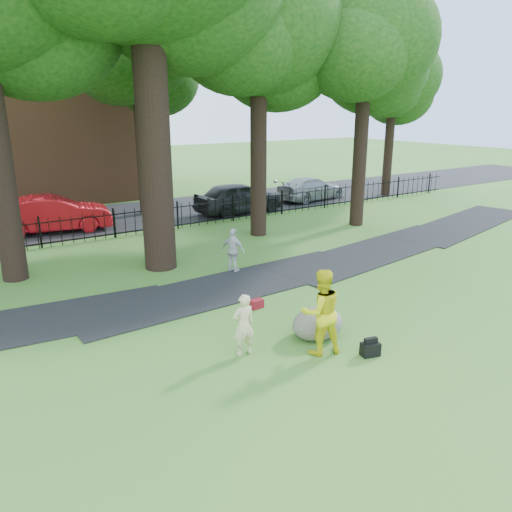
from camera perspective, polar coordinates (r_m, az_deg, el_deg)
ground at (r=12.30m, az=2.40°, el=-9.72°), size 120.00×120.00×0.00m
footpath at (r=15.80m, az=-2.98°, el=-3.56°), size 36.07×3.85×0.03m
street at (r=26.29m, az=-18.56°, el=3.84°), size 80.00×7.00×0.02m
iron_fence at (r=22.41m, az=-15.92°, el=3.52°), size 44.00×0.04×1.20m
tree_row at (r=18.85m, az=-12.51°, el=24.55°), size 26.82×7.96×12.42m
woman at (r=11.39m, az=-1.42°, el=-7.87°), size 0.55×0.38×1.47m
man at (r=11.46m, az=7.43°, el=-6.35°), size 1.15×1.00×2.02m
pedestrian at (r=17.00m, az=-2.60°, el=0.64°), size 0.71×0.97×1.53m
boulder at (r=12.47m, az=7.06°, el=-7.42°), size 1.46×1.15×0.80m
backpack at (r=11.87m, az=12.93°, el=-10.34°), size 0.47×0.36×0.31m
red_bag at (r=14.14m, az=0.07°, el=-5.49°), size 0.38×0.25×0.25m
red_sedan at (r=24.29m, az=-22.19°, el=4.46°), size 5.25×2.59×1.65m
grey_car at (r=26.68m, az=-1.99°, el=6.70°), size 4.92×2.10×1.66m
silver_car at (r=30.63m, az=6.29°, el=7.64°), size 4.96×2.55×1.37m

